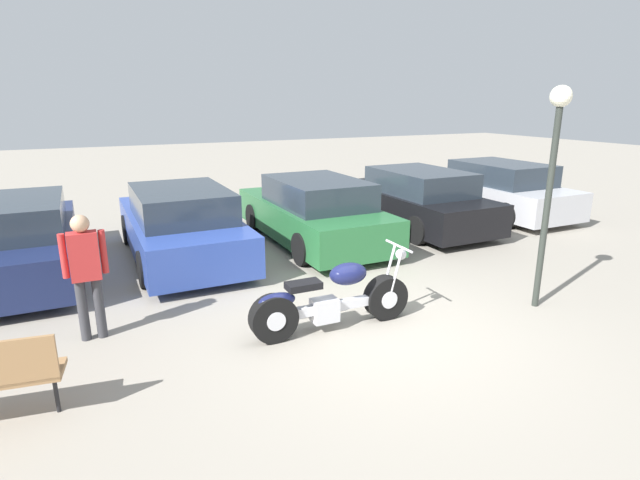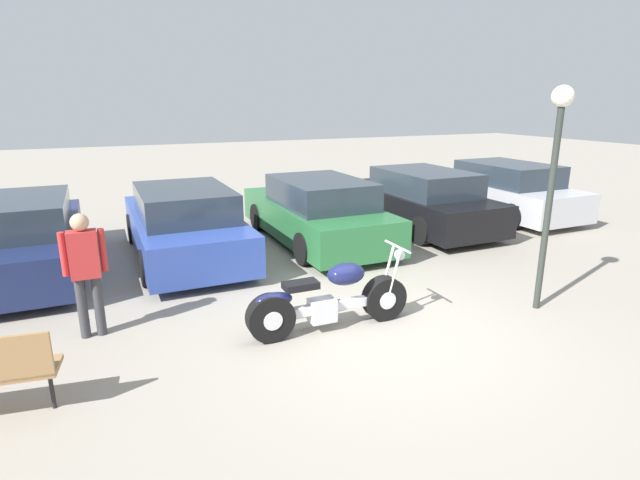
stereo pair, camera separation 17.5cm
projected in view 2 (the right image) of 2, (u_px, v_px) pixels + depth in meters
ground_plane at (382, 331)px, 6.51m from camera, size 60.00×60.00×0.00m
motorcycle at (328, 300)px, 6.46m from camera, size 2.23×0.62×1.03m
parked_car_navy at (20, 239)px, 8.47m from camera, size 1.87×4.50×1.36m
parked_car_blue at (184, 224)px, 9.44m from camera, size 1.87×4.50×1.36m
parked_car_green at (317, 212)px, 10.45m from camera, size 1.87×4.50×1.36m
parked_car_black at (419, 200)px, 11.69m from camera, size 1.87×4.50×1.36m
parked_car_silver at (501, 190)px, 12.96m from camera, size 1.87×4.50×1.36m
lamp_post at (555, 156)px, 6.65m from camera, size 0.28×0.28×3.10m
person_standing at (85, 266)px, 6.14m from camera, size 0.52×0.21×1.60m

